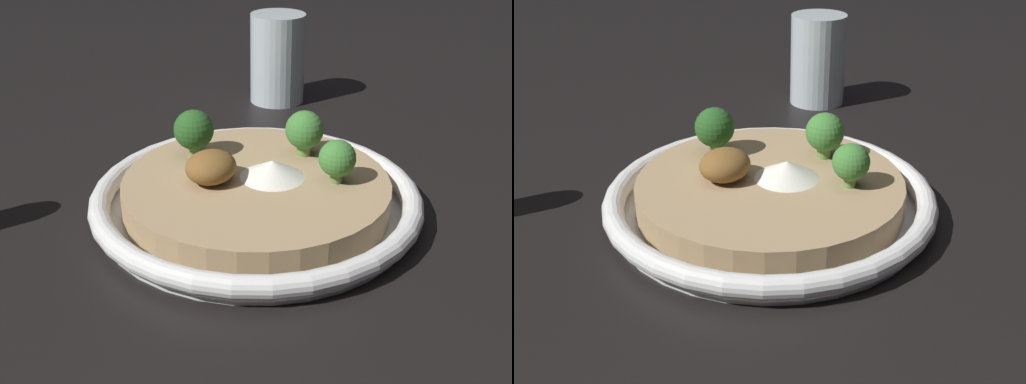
{
  "view_description": "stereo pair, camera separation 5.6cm",
  "coord_description": "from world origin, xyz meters",
  "views": [
    {
      "loc": [
        0.43,
        0.24,
        0.28
      ],
      "look_at": [
        0.0,
        0.0,
        0.02
      ],
      "focal_mm": 45.0,
      "sensor_mm": 36.0,
      "label": 1
    },
    {
      "loc": [
        0.4,
        0.29,
        0.28
      ],
      "look_at": [
        0.0,
        0.0,
        0.02
      ],
      "focal_mm": 45.0,
      "sensor_mm": 36.0,
      "label": 2
    }
  ],
  "objects": [
    {
      "name": "cheese_sprinkle",
      "position": [
        -0.01,
        0.01,
        0.04
      ],
      "size": [
        0.06,
        0.06,
        0.02
      ],
      "color": "white",
      "rests_on": "risotto_bowl"
    },
    {
      "name": "broccoli_front_left",
      "position": [
        -0.01,
        -0.07,
        0.06
      ],
      "size": [
        0.04,
        0.04,
        0.04
      ],
      "color": "#668E47",
      "rests_on": "risotto_bowl"
    },
    {
      "name": "ground_plane",
      "position": [
        0.0,
        0.0,
        0.0
      ],
      "size": [
        6.0,
        6.0,
        0.0
      ],
      "primitive_type": "plane",
      "color": "black"
    },
    {
      "name": "risotto_bowl",
      "position": [
        0.0,
        0.0,
        0.02
      ],
      "size": [
        0.29,
        0.29,
        0.03
      ],
      "color": "white",
      "rests_on": "ground_plane"
    },
    {
      "name": "drinking_glass",
      "position": [
        -0.27,
        -0.12,
        0.05
      ],
      "size": [
        0.07,
        0.07,
        0.11
      ],
      "color": "silver",
      "rests_on": "ground_plane"
    },
    {
      "name": "broccoli_back",
      "position": [
        -0.03,
        0.06,
        0.05
      ],
      "size": [
        0.03,
        0.03,
        0.04
      ],
      "color": "#668E47",
      "rests_on": "risotto_bowl"
    },
    {
      "name": "broccoli_back_left",
      "position": [
        -0.07,
        0.01,
        0.06
      ],
      "size": [
        0.04,
        0.04,
        0.04
      ],
      "color": "#668E47",
      "rests_on": "risotto_bowl"
    },
    {
      "name": "crispy_onion_garnish",
      "position": [
        0.02,
        -0.03,
        0.05
      ],
      "size": [
        0.05,
        0.04,
        0.03
      ],
      "color": "brown",
      "rests_on": "risotto_bowl"
    }
  ]
}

